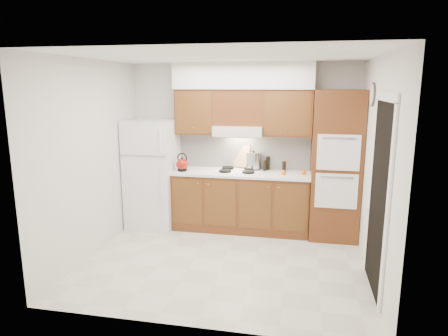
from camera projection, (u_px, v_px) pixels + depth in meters
name	position (u px, v px, depth m)	size (l,w,h in m)	color
floor	(225.00, 261.00, 5.25)	(3.60, 3.60, 0.00)	beige
ceiling	(225.00, 56.00, 4.71)	(3.60, 3.60, 0.00)	white
wall_back	(242.00, 146.00, 6.42)	(3.60, 0.02, 2.60)	silver
wall_left	(92.00, 159.00, 5.32)	(0.02, 3.00, 2.60)	silver
wall_right	(376.00, 170.00, 4.64)	(0.02, 3.00, 2.60)	silver
fridge	(153.00, 174.00, 6.43)	(0.75, 0.72, 1.72)	white
base_cabinets	(241.00, 202.00, 6.30)	(2.11, 0.60, 0.90)	brown
countertop	(241.00, 173.00, 6.20)	(2.13, 0.62, 0.04)	white
backsplash	(244.00, 151.00, 6.42)	(2.11, 0.03, 0.56)	white
oven_cabinet	(336.00, 166.00, 5.88)	(0.70, 0.65, 2.20)	brown
upper_cab_left	(196.00, 112.00, 6.28)	(0.63, 0.33, 0.70)	brown
upper_cab_right	(288.00, 113.00, 6.01)	(0.73, 0.33, 0.70)	brown
range_hood	(239.00, 130.00, 6.15)	(0.75, 0.45, 0.15)	silver
upper_cab_over_hood	(240.00, 107.00, 6.14)	(0.75, 0.33, 0.55)	brown
soffit	(243.00, 76.00, 6.02)	(2.13, 0.36, 0.40)	silver
cooktop	(238.00, 171.00, 6.22)	(0.74, 0.50, 0.01)	white
doorway	(379.00, 199.00, 4.36)	(0.02, 0.90, 2.10)	black
wall_clock	(373.00, 94.00, 5.00)	(0.30, 0.30, 0.02)	#3F3833
kettle	(182.00, 164.00, 6.24)	(0.19, 0.19, 0.19)	maroon
cutting_board	(242.00, 156.00, 6.41)	(0.26, 0.02, 0.35)	tan
stock_pot	(253.00, 160.00, 6.30)	(0.24, 0.24, 0.25)	#B1B2B6
condiment_a	(268.00, 163.00, 6.35)	(0.06, 0.06, 0.21)	black
condiment_b	(265.00, 166.00, 6.27)	(0.05, 0.05, 0.16)	black
condiment_c	(284.00, 166.00, 6.19)	(0.06, 0.06, 0.17)	black
orange_near	(303.00, 172.00, 6.00)	(0.07, 0.07, 0.07)	orange
orange_far	(283.00, 172.00, 5.99)	(0.07, 0.07, 0.07)	orange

